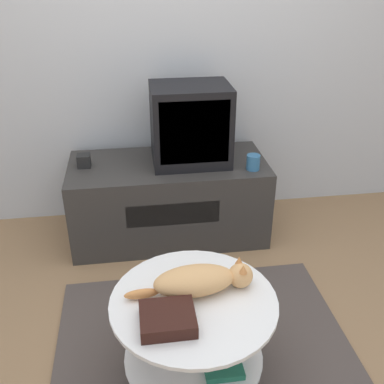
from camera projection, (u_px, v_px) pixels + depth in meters
name	position (u px, v px, depth m)	size (l,w,h in m)	color
ground_plane	(208.00, 368.00, 2.16)	(12.00, 12.00, 0.00)	#93704C
wall_back	(169.00, 33.00, 2.92)	(8.00, 0.05, 2.60)	silver
rug	(208.00, 366.00, 2.15)	(1.47, 1.40, 0.02)	#4C423D
tv_stand	(169.00, 199.00, 3.07)	(1.30, 0.59, 0.55)	#33302D
tv	(191.00, 125.00, 2.85)	(0.49, 0.38, 0.51)	black
speaker	(84.00, 161.00, 2.87)	(0.08, 0.08, 0.08)	black
mug	(253.00, 162.00, 2.83)	(0.09, 0.09, 0.10)	teal
coffee_table	(194.00, 329.00, 1.96)	(0.71, 0.71, 0.46)	#B2B2B7
dvd_box	(168.00, 319.00, 1.75)	(0.22, 0.19, 0.06)	black
cat	(200.00, 280.00, 1.91)	(0.56, 0.19, 0.13)	tan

